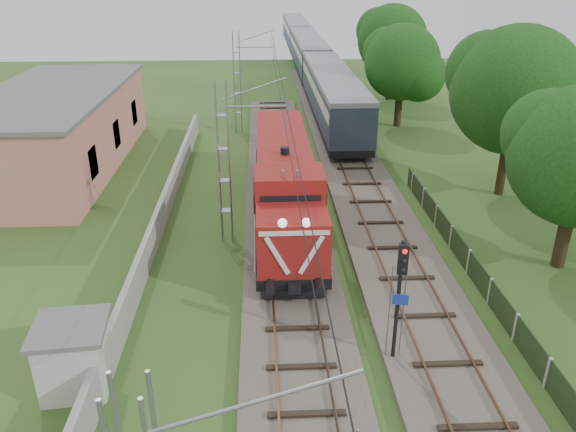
{
  "coord_description": "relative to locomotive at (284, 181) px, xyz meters",
  "views": [
    {
      "loc": [
        -1.22,
        -13.62,
        12.82
      ],
      "look_at": [
        -0.04,
        9.85,
        2.2
      ],
      "focal_mm": 35.0,
      "sensor_mm": 36.0,
      "label": 1
    }
  ],
  "objects": [
    {
      "name": "ground",
      "position": [
        0.0,
        -14.23,
        -2.28
      ],
      "size": [
        140.0,
        140.0,
        0.0
      ],
      "primitive_type": "plane",
      "color": "#2D4B1C",
      "rests_on": "ground"
    },
    {
      "name": "track_main",
      "position": [
        0.0,
        -7.23,
        -2.09
      ],
      "size": [
        4.2,
        70.0,
        0.45
      ],
      "color": "#6B6054",
      "rests_on": "ground"
    },
    {
      "name": "track_side",
      "position": [
        5.0,
        5.77,
        -2.09
      ],
      "size": [
        4.2,
        80.0,
        0.45
      ],
      "color": "#6B6054",
      "rests_on": "ground"
    },
    {
      "name": "catenary",
      "position": [
        -2.95,
        -2.23,
        1.77
      ],
      "size": [
        3.31,
        70.0,
        8.0
      ],
      "color": "gray",
      "rests_on": "ground"
    },
    {
      "name": "boundary_wall",
      "position": [
        -6.5,
        -2.23,
        -1.53
      ],
      "size": [
        0.25,
        40.0,
        1.5
      ],
      "primitive_type": "cube",
      "color": "#9E9E99",
      "rests_on": "ground"
    },
    {
      "name": "station_building",
      "position": [
        -15.0,
        9.77,
        0.36
      ],
      "size": [
        8.4,
        20.4,
        5.22
      ],
      "color": "tan",
      "rests_on": "ground"
    },
    {
      "name": "fence",
      "position": [
        8.0,
        -11.23,
        -1.68
      ],
      "size": [
        0.12,
        32.0,
        1.2
      ],
      "color": "black",
      "rests_on": "ground"
    },
    {
      "name": "locomotive",
      "position": [
        0.0,
        0.0,
        0.0
      ],
      "size": [
        3.06,
        17.46,
        4.43
      ],
      "color": "black",
      "rests_on": "ground"
    },
    {
      "name": "coach_rake",
      "position": [
        5.0,
        44.81,
        0.41
      ],
      "size": [
        3.28,
        73.03,
        3.79
      ],
      "color": "black",
      "rests_on": "ground"
    },
    {
      "name": "signal_post",
      "position": [
        3.24,
        -12.31,
        1.01
      ],
      "size": [
        0.52,
        0.41,
        4.79
      ],
      "color": "black",
      "rests_on": "ground"
    },
    {
      "name": "relay_hut",
      "position": [
        -7.4,
        -12.86,
        -1.07
      ],
      "size": [
        2.52,
        2.52,
        2.39
      ],
      "color": "beige",
      "rests_on": "ground"
    },
    {
      "name": "tree_b",
      "position": [
        13.29,
        3.13,
        3.9
      ],
      "size": [
        7.64,
        7.27,
        9.9
      ],
      "color": "#342915",
      "rests_on": "ground"
    },
    {
      "name": "tree_c",
      "position": [
        10.64,
        18.88,
        3.01
      ],
      "size": [
        6.54,
        6.23,
        8.48
      ],
      "color": "#342915",
      "rests_on": "ground"
    },
    {
      "name": "tree_d",
      "position": [
        12.06,
        29.13,
        3.55
      ],
      "size": [
        7.2,
        6.86,
        9.33
      ],
      "color": "#342915",
      "rests_on": "ground"
    }
  ]
}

